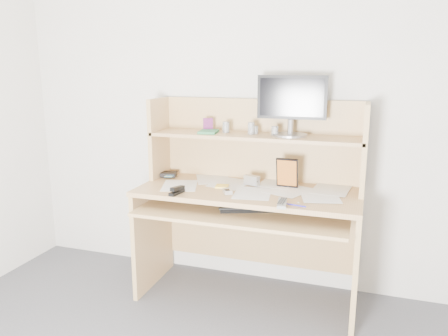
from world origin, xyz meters
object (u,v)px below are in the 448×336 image
(desk, at_px, (251,195))
(keyboard, at_px, (254,207))
(tv_remote, at_px, (282,203))
(monitor, at_px, (292,104))
(game_case, at_px, (287,173))

(desk, bearing_deg, keyboard, -69.56)
(tv_remote, bearing_deg, desk, 119.85)
(keyboard, distance_m, tv_remote, 0.30)
(tv_remote, bearing_deg, monitor, 86.92)
(desk, bearing_deg, monitor, 22.46)
(desk, height_order, tv_remote, desk)
(keyboard, bearing_deg, game_case, 24.62)
(tv_remote, xyz_separation_m, monitor, (-0.04, 0.43, 0.52))
(game_case, bearing_deg, tv_remote, -81.35)
(desk, height_order, monitor, monitor)
(keyboard, bearing_deg, tv_remote, -63.05)
(desk, xyz_separation_m, game_case, (0.23, 0.02, 0.16))
(desk, xyz_separation_m, keyboard, (0.06, -0.16, -0.03))
(desk, xyz_separation_m, tv_remote, (0.27, -0.34, 0.07))
(game_case, relative_size, monitor, 0.44)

